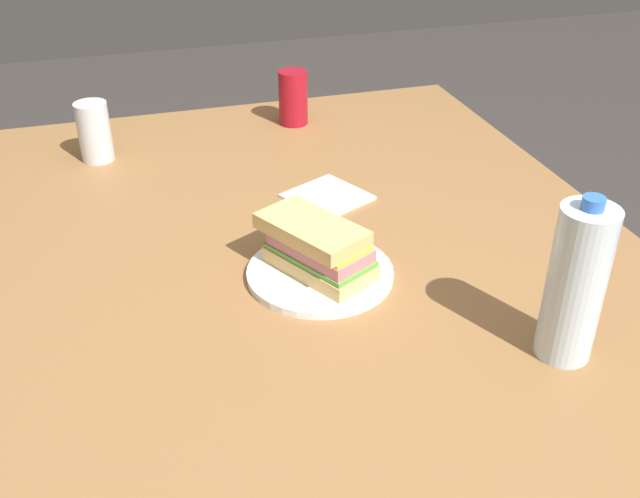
% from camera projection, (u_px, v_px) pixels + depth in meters
% --- Properties ---
extents(dining_table, '(1.73, 1.09, 0.75)m').
position_uv_depth(dining_table, '(341.00, 348.00, 1.12)').
color(dining_table, olive).
rests_on(dining_table, ground_plane).
extents(paper_plate, '(0.23, 0.23, 0.01)m').
position_uv_depth(paper_plate, '(320.00, 273.00, 1.15)').
color(paper_plate, white).
rests_on(paper_plate, dining_table).
extents(sandwich, '(0.20, 0.17, 0.08)m').
position_uv_depth(sandwich, '(317.00, 247.00, 1.12)').
color(sandwich, '#DBB26B').
rests_on(sandwich, paper_plate).
extents(soda_can_red, '(0.07, 0.07, 0.12)m').
position_uv_depth(soda_can_red, '(293.00, 98.00, 1.66)').
color(soda_can_red, maroon).
rests_on(soda_can_red, dining_table).
extents(water_bottle_tall, '(0.07, 0.07, 0.23)m').
position_uv_depth(water_bottle_tall, '(576.00, 284.00, 0.93)').
color(water_bottle_tall, silver).
rests_on(water_bottle_tall, dining_table).
extents(soda_can_silver, '(0.07, 0.07, 0.12)m').
position_uv_depth(soda_can_silver, '(94.00, 132.00, 1.49)').
color(soda_can_silver, silver).
rests_on(soda_can_silver, dining_table).
extents(paper_napkin, '(0.17, 0.17, 0.01)m').
position_uv_depth(paper_napkin, '(327.00, 197.00, 1.37)').
color(paper_napkin, white).
rests_on(paper_napkin, dining_table).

